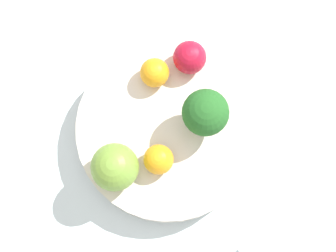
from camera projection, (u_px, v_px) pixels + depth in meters
ground_plane at (168, 137)px, 0.80m from camera, size 6.00×6.00×0.00m
table_surface at (168, 136)px, 0.79m from camera, size 1.20×1.20×0.02m
bowl at (168, 131)px, 0.76m from camera, size 0.25×0.25×0.04m
broccoli at (205, 113)px, 0.70m from camera, size 0.06×0.06×0.08m
apple_red at (190, 57)px, 0.74m from camera, size 0.04×0.04×0.04m
apple_green at (115, 167)px, 0.70m from camera, size 0.06×0.06×0.06m
orange_front at (159, 159)px, 0.71m from camera, size 0.04×0.04×0.04m
orange_back at (155, 73)px, 0.74m from camera, size 0.04×0.04×0.04m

